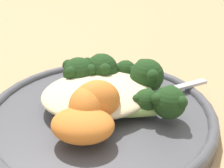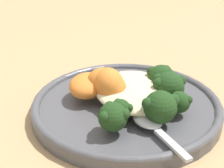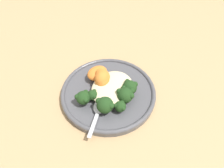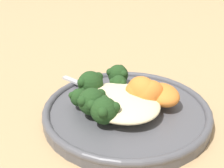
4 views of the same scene
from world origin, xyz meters
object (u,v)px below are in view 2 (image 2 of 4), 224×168
at_px(broccoli_stalk_1, 118,105).
at_px(broccoli_stalk_5, 156,80).
at_px(plate, 127,108).
at_px(broccoli_stalk_2, 155,106).
at_px(sweet_potato_chunk_3, 87,85).
at_px(broccoli_stalk_0, 113,112).
at_px(sweet_potato_chunk_2, 103,82).
at_px(broccoli_stalk_4, 162,88).
at_px(sweet_potato_chunk_0, 109,84).
at_px(broccoli_stalk_3, 163,101).
at_px(sweet_potato_chunk_1, 111,87).
at_px(spoon, 151,123).
at_px(quinoa_mound, 136,92).

distance_m(broccoli_stalk_1, broccoli_stalk_5, 0.08).
distance_m(plate, broccoli_stalk_2, 0.06).
height_order(broccoli_stalk_1, sweet_potato_chunk_3, sweet_potato_chunk_3).
xyz_separation_m(broccoli_stalk_0, sweet_potato_chunk_2, (-0.07, 0.01, 0.01)).
bearing_deg(broccoli_stalk_5, sweet_potato_chunk_3, 163.72).
bearing_deg(sweet_potato_chunk_2, broccoli_stalk_0, -5.31).
bearing_deg(broccoli_stalk_4, broccoli_stalk_5, 103.84).
bearing_deg(sweet_potato_chunk_0, sweet_potato_chunk_3, -126.83).
bearing_deg(broccoli_stalk_3, sweet_potato_chunk_1, 179.28).
distance_m(broccoli_stalk_1, sweet_potato_chunk_1, 0.04).
bearing_deg(broccoli_stalk_0, broccoli_stalk_2, 99.36).
relative_size(sweet_potato_chunk_1, sweet_potato_chunk_2, 1.03).
relative_size(plate, spoon, 2.36).
bearing_deg(quinoa_mound, sweet_potato_chunk_0, -109.79).
relative_size(broccoli_stalk_1, sweet_potato_chunk_1, 1.65).
bearing_deg(broccoli_stalk_4, spoon, -107.45).
height_order(quinoa_mound, sweet_potato_chunk_1, sweet_potato_chunk_1).
xyz_separation_m(broccoli_stalk_4, sweet_potato_chunk_3, (-0.04, -0.09, -0.00)).
relative_size(quinoa_mound, broccoli_stalk_2, 1.28).
bearing_deg(sweet_potato_chunk_0, broccoli_stalk_4, 71.75).
bearing_deg(quinoa_mound, broccoli_stalk_5, 115.39).
relative_size(plate, sweet_potato_chunk_2, 5.61).
bearing_deg(plate, broccoli_stalk_5, 109.88).
height_order(broccoli_stalk_4, broccoli_stalk_5, broccoli_stalk_4).
distance_m(sweet_potato_chunk_1, sweet_potato_chunk_2, 0.01).
xyz_separation_m(broccoli_stalk_4, broccoli_stalk_5, (-0.03, 0.00, -0.00)).
relative_size(broccoli_stalk_5, sweet_potato_chunk_3, 1.85).
distance_m(broccoli_stalk_1, sweet_potato_chunk_2, 0.05).
relative_size(broccoli_stalk_1, broccoli_stalk_4, 0.64).
height_order(broccoli_stalk_5, sweet_potato_chunk_2, sweet_potato_chunk_2).
xyz_separation_m(broccoli_stalk_3, spoon, (0.03, -0.03, -0.01)).
height_order(plate, broccoli_stalk_1, broccoli_stalk_1).
bearing_deg(broccoli_stalk_2, sweet_potato_chunk_2, 179.76).
bearing_deg(broccoli_stalk_0, broccoli_stalk_4, 130.86).
bearing_deg(quinoa_mound, sweet_potato_chunk_2, -120.22).
bearing_deg(broccoli_stalk_0, broccoli_stalk_5, 143.65).
bearing_deg(broccoli_stalk_3, broccoli_stalk_4, 107.22).
distance_m(sweet_potato_chunk_0, spoon, 0.09).
bearing_deg(sweet_potato_chunk_1, broccoli_stalk_0, -13.27).
height_order(broccoli_stalk_1, sweet_potato_chunk_2, sweet_potato_chunk_2).
distance_m(broccoli_stalk_3, sweet_potato_chunk_3, 0.11).
distance_m(quinoa_mound, sweet_potato_chunk_3, 0.07).
bearing_deg(spoon, quinoa_mound, 165.88).
height_order(broccoli_stalk_3, sweet_potato_chunk_2, sweet_potato_chunk_2).
distance_m(sweet_potato_chunk_1, spoon, 0.08).
distance_m(broccoli_stalk_0, sweet_potato_chunk_3, 0.08).
height_order(broccoli_stalk_3, sweet_potato_chunk_3, sweet_potato_chunk_3).
bearing_deg(broccoli_stalk_4, sweet_potato_chunk_1, 178.69).
bearing_deg(sweet_potato_chunk_3, broccoli_stalk_0, 10.28).
relative_size(plate, quinoa_mound, 2.04).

